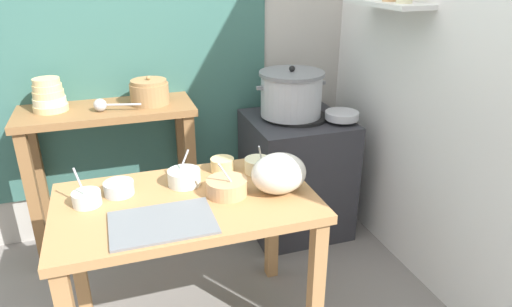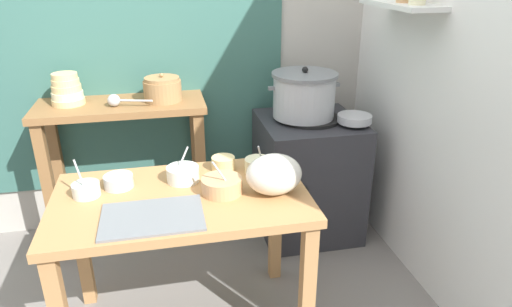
# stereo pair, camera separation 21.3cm
# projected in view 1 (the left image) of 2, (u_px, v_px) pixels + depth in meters

# --- Properties ---
(wall_back) EXTENTS (4.40, 0.12, 2.60)m
(wall_back) POSITION_uv_depth(u_px,v_px,m) (147.00, 25.00, 2.69)
(wall_back) COLOR #B2ADA3
(wall_back) RESTS_ON ground
(wall_right) EXTENTS (0.30, 3.20, 2.60)m
(wall_right) POSITION_uv_depth(u_px,v_px,m) (431.00, 37.00, 2.29)
(wall_right) COLOR white
(wall_right) RESTS_ON ground
(prep_table) EXTENTS (1.10, 0.66, 0.72)m
(prep_table) POSITION_uv_depth(u_px,v_px,m) (187.00, 221.00, 1.98)
(prep_table) COLOR #B27F4C
(prep_table) RESTS_ON ground
(back_shelf_table) EXTENTS (0.96, 0.40, 0.90)m
(back_shelf_table) POSITION_uv_depth(u_px,v_px,m) (111.00, 144.00, 2.62)
(back_shelf_table) COLOR olive
(back_shelf_table) RESTS_ON ground
(stove_block) EXTENTS (0.60, 0.61, 0.78)m
(stove_block) POSITION_uv_depth(u_px,v_px,m) (296.00, 173.00, 2.95)
(stove_block) COLOR #2D2D33
(stove_block) RESTS_ON ground
(steamer_pot) EXTENTS (0.44, 0.39, 0.31)m
(steamer_pot) POSITION_uv_depth(u_px,v_px,m) (291.00, 93.00, 2.74)
(steamer_pot) COLOR #B7BABF
(steamer_pot) RESTS_ON stove_block
(clay_pot) EXTENTS (0.22, 0.22, 0.16)m
(clay_pot) POSITION_uv_depth(u_px,v_px,m) (149.00, 92.00, 2.58)
(clay_pot) COLOR #A37A4C
(clay_pot) RESTS_ON back_shelf_table
(bowl_stack_enamel) EXTENTS (0.18, 0.18, 0.18)m
(bowl_stack_enamel) POSITION_uv_depth(u_px,v_px,m) (49.00, 96.00, 2.45)
(bowl_stack_enamel) COLOR #E5C684
(bowl_stack_enamel) RESTS_ON back_shelf_table
(ladle) EXTENTS (0.25, 0.10, 0.07)m
(ladle) POSITION_uv_depth(u_px,v_px,m) (102.00, 105.00, 2.46)
(ladle) COLOR #B7BABF
(ladle) RESTS_ON back_shelf_table
(serving_tray) EXTENTS (0.40, 0.28, 0.01)m
(serving_tray) POSITION_uv_depth(u_px,v_px,m) (162.00, 223.00, 1.75)
(serving_tray) COLOR slate
(serving_tray) RESTS_ON prep_table
(plastic_bag) EXTENTS (0.24, 0.19, 0.18)m
(plastic_bag) POSITION_uv_depth(u_px,v_px,m) (279.00, 173.00, 1.96)
(plastic_bag) COLOR silver
(plastic_bag) RESTS_ON prep_table
(wide_pan) EXTENTS (0.20, 0.20, 0.04)m
(wide_pan) POSITION_uv_depth(u_px,v_px,m) (342.00, 115.00, 2.72)
(wide_pan) COLOR #B7BABF
(wide_pan) RESTS_ON stove_block
(prep_bowl_0) EXTENTS (0.13, 0.13, 0.06)m
(prep_bowl_0) POSITION_uv_depth(u_px,v_px,m) (119.00, 188.00, 1.97)
(prep_bowl_0) COLOR #B7BABF
(prep_bowl_0) RESTS_ON prep_table
(prep_bowl_1) EXTENTS (0.12, 0.12, 0.17)m
(prep_bowl_1) POSITION_uv_depth(u_px,v_px,m) (87.00, 198.00, 1.88)
(prep_bowl_1) COLOR silver
(prep_bowl_1) RESTS_ON prep_table
(prep_bowl_2) EXTENTS (0.15, 0.15, 0.16)m
(prep_bowl_2) POSITION_uv_depth(u_px,v_px,m) (184.00, 177.00, 2.05)
(prep_bowl_2) COLOR silver
(prep_bowl_2) RESTS_ON prep_table
(prep_bowl_3) EXTENTS (0.13, 0.13, 0.15)m
(prep_bowl_3) POSITION_uv_depth(u_px,v_px,m) (258.00, 165.00, 2.17)
(prep_bowl_3) COLOR beige
(prep_bowl_3) RESTS_ON prep_table
(prep_bowl_4) EXTENTS (0.18, 0.18, 0.17)m
(prep_bowl_4) POSITION_uv_depth(u_px,v_px,m) (227.00, 186.00, 1.96)
(prep_bowl_4) COLOR tan
(prep_bowl_4) RESTS_ON prep_table
(prep_bowl_5) EXTENTS (0.11, 0.11, 0.06)m
(prep_bowl_5) POSITION_uv_depth(u_px,v_px,m) (222.00, 164.00, 2.18)
(prep_bowl_5) COLOR #E5C684
(prep_bowl_5) RESTS_ON prep_table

